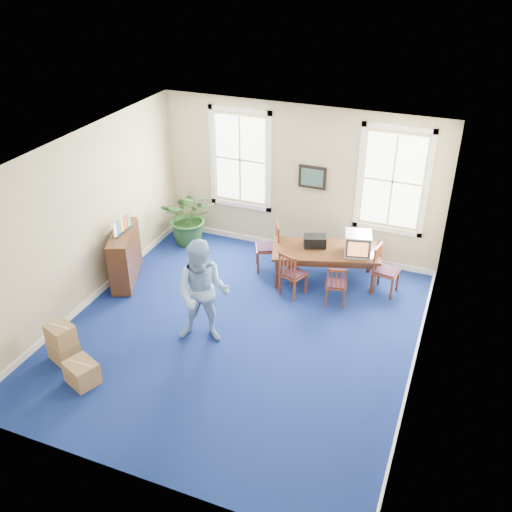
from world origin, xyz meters
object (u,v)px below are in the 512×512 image
at_px(potted_plant, 190,217).
at_px(conference_table, 324,265).
at_px(credenza, 125,257).
at_px(crt_tv, 358,244).
at_px(man, 203,293).
at_px(cardboard_boxes, 74,341).
at_px(chair_near_left, 293,273).

bearing_deg(potted_plant, conference_table, -7.60).
height_order(conference_table, credenza, credenza).
relative_size(crt_tv, man, 0.28).
bearing_deg(potted_plant, credenza, -103.92).
distance_m(conference_table, cardboard_boxes, 4.92).
distance_m(conference_table, man, 2.98).
xyz_separation_m(man, cardboard_boxes, (-1.73, -1.24, -0.59)).
relative_size(crt_tv, credenza, 0.40).
xyz_separation_m(chair_near_left, potted_plant, (-2.78, 1.13, 0.18)).
distance_m(conference_table, credenza, 3.94).
relative_size(chair_near_left, cardboard_boxes, 0.76).
relative_size(chair_near_left, potted_plant, 0.72).
xyz_separation_m(chair_near_left, man, (-0.95, -1.88, 0.48)).
height_order(crt_tv, credenza, crt_tv).
bearing_deg(chair_near_left, credenza, 32.23).
relative_size(conference_table, credenza, 1.54).
bearing_deg(man, chair_near_left, 49.85).
distance_m(crt_tv, cardboard_boxes, 5.39).
bearing_deg(man, cardboard_boxes, -157.83).
distance_m(crt_tv, potted_plant, 3.83).
height_order(conference_table, crt_tv, crt_tv).
relative_size(credenza, potted_plant, 1.04).
relative_size(man, potted_plant, 1.47).
xyz_separation_m(conference_table, crt_tv, (0.61, 0.05, 0.57)).
bearing_deg(conference_table, credenza, -176.06).
bearing_deg(credenza, chair_near_left, -9.48).
bearing_deg(cardboard_boxes, conference_table, 50.97).
xyz_separation_m(man, potted_plant, (-1.83, 3.01, -0.30)).
height_order(conference_table, man, man).
distance_m(man, cardboard_boxes, 2.21).
xyz_separation_m(credenza, cardboard_boxes, (0.56, -2.38, -0.17)).
xyz_separation_m(man, credenza, (-2.29, 1.14, -0.42)).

